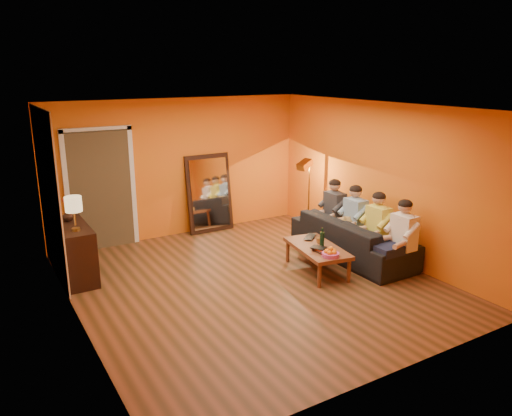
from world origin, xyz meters
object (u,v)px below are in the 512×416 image
wine_bottle (322,237)px  table_lamp (74,214)px  person_far_right (334,212)px  person_far_left (403,238)px  person_mid_right (355,220)px  mirror_frame (209,193)px  sofa (352,238)px  coffee_table (317,259)px  laptop (313,237)px  floor_lamp (309,198)px  tumbler (319,240)px  dog (353,237)px  person_mid_left (378,229)px  sideboard (75,252)px  vase (68,215)px

wine_bottle → table_lamp: bearing=157.0°
table_lamp → person_far_right: 4.43m
person_far_left → person_mid_right: size_ratio=1.00×
mirror_frame → sofa: mirror_frame is taller
table_lamp → wine_bottle: 3.71m
coffee_table → laptop: size_ratio=3.59×
floor_lamp → tumbler: 1.74m
dog → person_mid_left: size_ratio=0.60×
table_lamp → coffee_table: table_lamp is taller
tumbler → wine_bottle: bearing=-112.4°
wine_bottle → floor_lamp: bearing=59.8°
dog → laptop: (-0.72, 0.16, 0.07)m
sofa → person_far_left: size_ratio=1.91×
coffee_table → floor_lamp: size_ratio=0.85×
sofa → person_far_left: (0.13, -1.00, 0.27)m
floor_lamp → dog: size_ratio=1.98×
dog → tumbler: bearing=165.1°
coffee_table → dog: size_ratio=1.68×
table_lamp → floor_lamp: bearing=2.7°
dog → person_far_right: (0.14, 0.67, 0.25)m
coffee_table → laptop: bearing=72.1°
person_mid_left → floor_lamp: bearing=90.9°
coffee_table → person_mid_left: person_mid_left is taller
floor_lamp → person_mid_left: size_ratio=1.18×
sideboard → tumbler: bearing=-24.4°
table_lamp → person_mid_right: 4.53m
person_far_right → tumbler: (-0.92, -0.74, -0.14)m
person_mid_right → laptop: person_mid_right is taller
floor_lamp → person_mid_right: 1.29m
person_far_left → tumbler: bearing=135.3°
dog → person_mid_right: (0.14, 0.12, 0.25)m
dog → person_mid_right: bearing=19.9°
mirror_frame → vase: 2.92m
person_mid_left → laptop: (-0.86, 0.59, -0.18)m
sofa → wine_bottle: bearing=106.8°
tumbler → laptop: size_ratio=0.29×
person_mid_right → laptop: (-0.86, 0.04, -0.18)m
floor_lamp → vase: 4.36m
sofa → floor_lamp: size_ratio=1.62×
coffee_table → tumbler: 0.31m
dog → person_far_left: bearing=-102.2°
table_lamp → wine_bottle: (3.38, -1.44, -0.53)m
person_far_left → person_mid_left: same height
table_lamp → tumbler: bearing=-20.2°
person_mid_right → person_mid_left: bearing=-90.0°
sofa → person_far_right: bearing=-11.3°
person_mid_right → wine_bottle: (-0.99, -0.36, -0.03)m
floor_lamp → person_far_left: 2.39m
vase → person_mid_right: bearing=-20.4°
sideboard → wine_bottle: bearing=-27.2°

